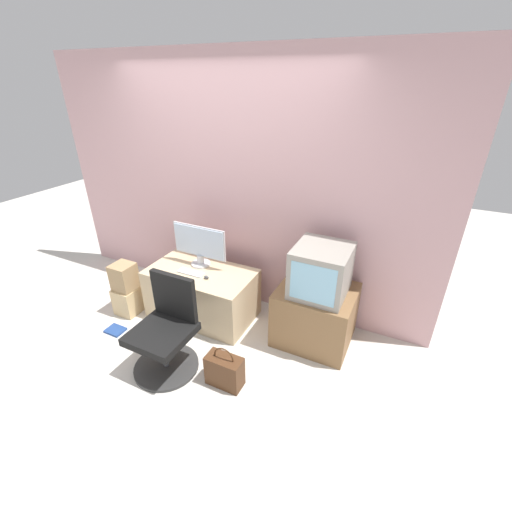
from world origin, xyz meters
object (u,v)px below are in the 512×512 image
(keyboard, at_px, (191,272))
(handbag, at_px, (225,371))
(main_monitor, at_px, (199,245))
(mouse, at_px, (206,277))
(crt_tv, at_px, (321,271))
(book, at_px, (115,330))
(office_chair, at_px, (166,334))
(cardboard_box_lower, at_px, (129,300))

(keyboard, relative_size, handbag, 0.73)
(main_monitor, relative_size, mouse, 11.42)
(main_monitor, relative_size, keyboard, 2.17)
(mouse, height_order, crt_tv, crt_tv)
(main_monitor, height_order, book, main_monitor)
(crt_tv, xyz_separation_m, book, (-1.89, -0.77, -0.79))
(mouse, xyz_separation_m, crt_tv, (1.10, 0.21, 0.24))
(handbag, xyz_separation_m, book, (-1.37, 0.09, -0.14))
(book, bearing_deg, main_monitor, 53.51)
(crt_tv, xyz_separation_m, office_chair, (-1.09, -0.88, -0.45))
(keyboard, xyz_separation_m, cardboard_box_lower, (-0.69, -0.25, -0.40))
(crt_tv, height_order, book, crt_tv)
(book, bearing_deg, office_chair, -7.69)
(mouse, xyz_separation_m, office_chair, (0.01, -0.67, -0.21))
(handbag, bearing_deg, main_monitor, 132.27)
(cardboard_box_lower, distance_m, book, 0.38)
(keyboard, bearing_deg, handbag, -40.54)
(handbag, bearing_deg, book, 176.41)
(main_monitor, distance_m, office_chair, 1.01)
(keyboard, bearing_deg, main_monitor, 92.42)
(book, bearing_deg, handbag, -3.59)
(mouse, xyz_separation_m, cardboard_box_lower, (-0.90, -0.23, -0.41))
(office_chair, relative_size, handbag, 2.20)
(main_monitor, xyz_separation_m, office_chair, (0.22, -0.89, -0.43))
(keyboard, bearing_deg, office_chair, -72.85)
(office_chair, height_order, book, office_chair)
(handbag, bearing_deg, keyboard, 139.46)
(crt_tv, distance_m, handbag, 1.20)
(cardboard_box_lower, xyz_separation_m, handbag, (1.48, -0.42, -0.00))
(main_monitor, distance_m, keyboard, 0.30)
(keyboard, height_order, book, keyboard)
(cardboard_box_lower, relative_size, book, 1.62)
(office_chair, height_order, handbag, office_chair)
(keyboard, distance_m, mouse, 0.21)
(office_chair, relative_size, book, 4.59)
(keyboard, relative_size, mouse, 5.26)
(keyboard, distance_m, crt_tv, 1.34)
(main_monitor, xyz_separation_m, mouse, (0.22, -0.22, -0.22))
(main_monitor, height_order, keyboard, main_monitor)
(main_monitor, distance_m, handbag, 1.33)
(handbag, bearing_deg, crt_tv, 58.64)
(handbag, bearing_deg, cardboard_box_lower, 164.20)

